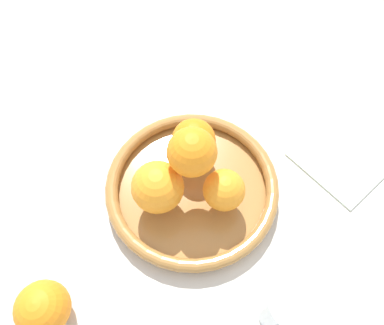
{
  "coord_description": "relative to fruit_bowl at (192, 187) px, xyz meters",
  "views": [
    {
      "loc": [
        -0.23,
        -0.14,
        0.58
      ],
      "look_at": [
        0.0,
        0.0,
        0.1
      ],
      "focal_mm": 35.0,
      "sensor_mm": 36.0,
      "label": 1
    }
  ],
  "objects": [
    {
      "name": "fruit_bowl",
      "position": [
        0.0,
        0.0,
        0.0
      ],
      "size": [
        0.29,
        0.29,
        0.03
      ],
      "color": "#A57238",
      "rests_on": "ground_plane"
    },
    {
      "name": "drinking_glass",
      "position": [
        -0.1,
        -0.21,
        0.03
      ],
      "size": [
        0.06,
        0.06,
        0.09
      ],
      "primitive_type": "cylinder",
      "color": "silver",
      "rests_on": "ground_plane"
    },
    {
      "name": "stray_orange",
      "position": [
        -0.27,
        0.08,
        0.02
      ],
      "size": [
        0.08,
        0.08,
        0.08
      ],
      "primitive_type": "sphere",
      "color": "orange",
      "rests_on": "ground_plane"
    },
    {
      "name": "ground_plane",
      "position": [
        0.0,
        0.0,
        -0.02
      ],
      "size": [
        4.0,
        4.0,
        0.0
      ],
      "primitive_type": "plane",
      "color": "beige"
    },
    {
      "name": "napkin_folded",
      "position": [
        0.2,
        -0.2,
        -0.01
      ],
      "size": [
        0.18,
        0.18,
        0.01
      ],
      "primitive_type": "cube",
      "rotation": [
        0.0,
        0.0,
        -0.32
      ],
      "color": "silver",
      "rests_on": "ground_plane"
    },
    {
      "name": "orange_pile",
      "position": [
        -0.0,
        0.01,
        0.08
      ],
      "size": [
        0.18,
        0.16,
        0.13
      ],
      "color": "orange",
      "rests_on": "fruit_bowl"
    }
  ]
}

